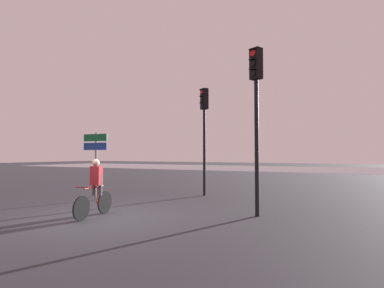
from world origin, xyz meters
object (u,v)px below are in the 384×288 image
traffic_light_center (204,121)px  direction_sign_post (96,154)px  cyclist (95,187)px  traffic_light_near_right (256,100)px

traffic_light_center → direction_sign_post: (-3.27, -3.03, -1.40)m
traffic_light_center → cyclist: 5.94m
traffic_light_center → cyclist: traffic_light_center is taller
traffic_light_near_right → traffic_light_center: bearing=-19.7°
traffic_light_center → traffic_light_near_right: bearing=168.4°
traffic_light_near_right → direction_sign_post: (-6.35, 0.28, -1.53)m
traffic_light_near_right → direction_sign_post: traffic_light_near_right is taller
cyclist → direction_sign_post: bearing=-53.9°
traffic_light_center → cyclist: (-1.03, -5.34, -2.38)m
direction_sign_post → cyclist: size_ratio=1.53×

